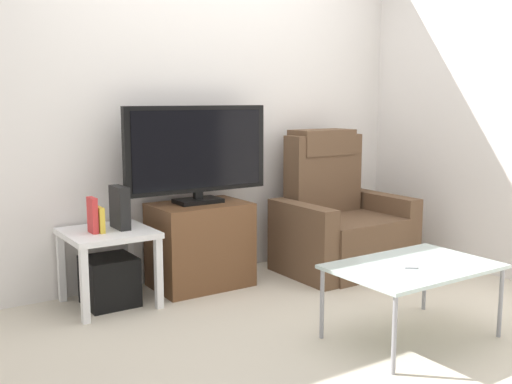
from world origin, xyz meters
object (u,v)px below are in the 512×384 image
object	(u,v)px
book_leftmost	(93,215)
book_middle	(99,219)
coffee_table	(413,269)
subwoofer_box	(110,281)
cell_phone	(409,264)
television	(198,152)
recliner_armchair	(339,221)
tv_stand	(200,245)
game_console	(120,207)
side_table	(108,243)

from	to	relation	value
book_leftmost	book_middle	world-z (taller)	book_leftmost
book_leftmost	coffee_table	bearing A→B (deg)	-47.76
subwoofer_box	cell_phone	bearing A→B (deg)	-51.01
television	cell_phone	bearing A→B (deg)	-71.74
recliner_armchair	book_middle	xyz separation A→B (m)	(-1.87, 0.15, 0.20)
tv_stand	recliner_armchair	size ratio (longest dim) A/B	0.61
tv_stand	television	size ratio (longest dim) A/B	0.61
cell_phone	book_middle	bearing A→B (deg)	169.82
game_console	television	bearing A→B (deg)	3.74
subwoofer_box	game_console	bearing A→B (deg)	6.34
recliner_armchair	coffee_table	size ratio (longest dim) A/B	1.20
recliner_armchair	cell_phone	size ratio (longest dim) A/B	7.20
subwoofer_box	game_console	distance (m)	0.48
tv_stand	subwoofer_box	world-z (taller)	tv_stand
recliner_armchair	tv_stand	bearing A→B (deg)	178.41
television	cell_phone	distance (m)	1.67
recliner_armchair	book_middle	bearing A→B (deg)	-176.17
tv_stand	book_middle	distance (m)	0.79
side_table	subwoofer_box	world-z (taller)	side_table
tv_stand	recliner_armchair	bearing A→B (deg)	-9.92
book_leftmost	coffee_table	distance (m)	1.96
recliner_armchair	game_console	size ratio (longest dim) A/B	3.92
tv_stand	book_middle	size ratio (longest dim) A/B	4.10
side_table	book_leftmost	world-z (taller)	book_leftmost
tv_stand	book_leftmost	xyz separation A→B (m)	(-0.78, -0.05, 0.31)
coffee_table	cell_phone	world-z (taller)	cell_phone
side_table	game_console	xyz separation A→B (m)	(0.09, 0.01, 0.22)
recliner_armchair	book_middle	distance (m)	1.88
recliner_armchair	coffee_table	world-z (taller)	recliner_armchair
television	cell_phone	world-z (taller)	television
subwoofer_box	book_middle	world-z (taller)	book_middle
television	coffee_table	world-z (taller)	television
game_console	book_leftmost	bearing A→B (deg)	-171.03
recliner_armchair	cell_phone	bearing A→B (deg)	-107.61
tv_stand	coffee_table	xyz separation A→B (m)	(0.52, -1.49, 0.09)
tv_stand	side_table	size ratio (longest dim) A/B	1.23
television	coffee_table	size ratio (longest dim) A/B	1.20
tv_stand	television	bearing A→B (deg)	90.00
television	book_leftmost	bearing A→B (deg)	-174.98
tv_stand	recliner_armchair	xyz separation A→B (m)	(1.12, -0.20, 0.07)
book_middle	coffee_table	bearing A→B (deg)	-48.65
game_console	coffee_table	size ratio (longest dim) A/B	0.31
recliner_armchair	subwoofer_box	size ratio (longest dim) A/B	3.41
side_table	coffee_table	xyz separation A→B (m)	(1.21, -1.46, -0.02)
subwoofer_box	game_console	size ratio (longest dim) A/B	1.15
book_middle	coffee_table	size ratio (longest dim) A/B	0.18
television	subwoofer_box	world-z (taller)	television
tv_stand	game_console	size ratio (longest dim) A/B	2.40
television	book_leftmost	world-z (taller)	television
recliner_armchair	side_table	xyz separation A→B (m)	(-1.81, 0.17, 0.04)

